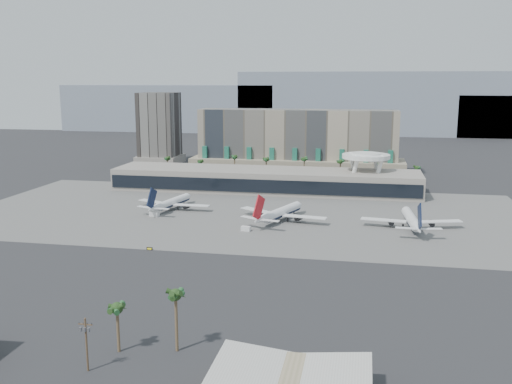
% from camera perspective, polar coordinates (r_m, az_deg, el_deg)
% --- Properties ---
extents(ground, '(900.00, 900.00, 0.00)m').
position_cam_1_polar(ground, '(215.23, -4.21, -5.35)').
color(ground, '#232326').
rests_on(ground, ground).
extents(apron_pad, '(260.00, 130.00, 0.06)m').
position_cam_1_polar(apron_pad, '(266.92, -1.14, -2.06)').
color(apron_pad, '#5B5B59').
rests_on(apron_pad, ground).
extents(mountain_ridge, '(680.00, 60.00, 70.00)m').
position_cam_1_polar(mountain_ridge, '(670.35, 8.72, 8.36)').
color(mountain_ridge, gray).
rests_on(mountain_ridge, ground).
extents(hotel, '(140.00, 30.00, 42.00)m').
position_cam_1_polar(hotel, '(378.73, 4.12, 4.41)').
color(hotel, tan).
rests_on(hotel, ground).
extents(office_tower, '(30.00, 30.00, 52.00)m').
position_cam_1_polar(office_tower, '(427.85, -9.63, 5.88)').
color(office_tower, black).
rests_on(office_tower, ground).
extents(terminal, '(170.00, 32.50, 14.50)m').
position_cam_1_polar(terminal, '(318.39, 0.91, 1.29)').
color(terminal, gray).
rests_on(terminal, ground).
extents(saucer_structure, '(26.00, 26.00, 21.89)m').
position_cam_1_polar(saucer_structure, '(317.96, 10.94, 3.25)').
color(saucer_structure, white).
rests_on(saucer_structure, ground).
extents(palm_row, '(157.80, 2.80, 13.10)m').
position_cam_1_polar(palm_row, '(351.00, 3.04, 2.86)').
color(palm_row, brown).
rests_on(palm_row, ground).
extents(utility_pole, '(3.20, 0.85, 12.00)m').
position_cam_1_polar(utility_pole, '(129.21, -16.63, -13.99)').
color(utility_pole, '#4C3826').
rests_on(utility_pole, ground).
extents(airliner_left, '(37.73, 39.23, 13.71)m').
position_cam_1_polar(airliner_left, '(275.37, -8.46, -1.04)').
color(airliner_left, white).
rests_on(airliner_left, ground).
extents(airliner_centre, '(40.43, 41.76, 15.09)m').
position_cam_1_polar(airliner_centre, '(250.57, 2.44, -2.06)').
color(airliner_centre, white).
rests_on(airliner_centre, ground).
extents(airliner_right, '(41.96, 43.31, 14.95)m').
position_cam_1_polar(airliner_right, '(246.55, 15.30, -2.68)').
color(airliner_right, white).
rests_on(airliner_right, ground).
extents(service_vehicle_a, '(4.79, 3.11, 2.16)m').
position_cam_1_polar(service_vehicle_a, '(263.08, -10.12, -2.20)').
color(service_vehicle_a, silver).
rests_on(service_vehicle_a, ground).
extents(service_vehicle_b, '(4.09, 2.71, 1.96)m').
position_cam_1_polar(service_vehicle_b, '(234.54, -1.02, -3.69)').
color(service_vehicle_b, silver).
rests_on(service_vehicle_b, ground).
extents(taxiway_sign, '(2.28, 0.50, 1.03)m').
position_cam_1_polar(taxiway_sign, '(212.53, -10.60, -5.59)').
color(taxiway_sign, black).
rests_on(taxiway_sign, ground).
extents(near_palm_a, '(6.00, 6.00, 11.91)m').
position_cam_1_polar(near_palm_a, '(135.16, -13.71, -11.78)').
color(near_palm_a, brown).
rests_on(near_palm_a, ground).
extents(near_palm_b, '(6.00, 6.00, 15.00)m').
position_cam_1_polar(near_palm_b, '(131.87, -8.03, -10.75)').
color(near_palm_b, brown).
rests_on(near_palm_b, ground).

